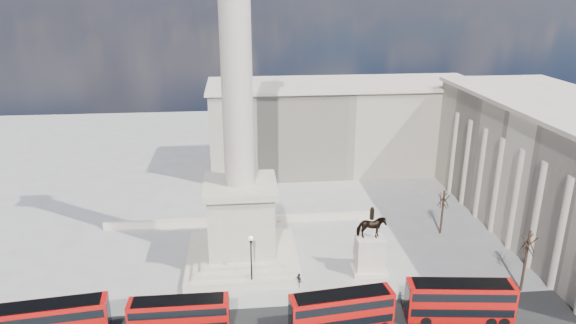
# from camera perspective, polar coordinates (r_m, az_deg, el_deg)

# --- Properties ---
(ground) EXTENTS (180.00, 180.00, 0.00)m
(ground) POSITION_cam_1_polar(r_m,az_deg,el_deg) (63.52, -4.99, -13.09)
(ground) COLOR #A3A09A
(ground) RESTS_ON ground
(nelsons_column) EXTENTS (14.00, 14.00, 49.85)m
(nelsons_column) POSITION_cam_1_polar(r_m,az_deg,el_deg) (62.42, -5.41, -0.51)
(nelsons_column) COLOR beige
(nelsons_column) RESTS_ON ground
(balustrade_wall) EXTENTS (40.00, 0.60, 1.10)m
(balustrade_wall) POSITION_cam_1_polar(r_m,az_deg,el_deg) (77.31, -5.22, -6.46)
(balustrade_wall) COLOR beige
(balustrade_wall) RESTS_ON ground
(building_east) EXTENTS (19.00, 46.00, 18.60)m
(building_east) POSITION_cam_1_polar(r_m,az_deg,el_deg) (81.85, 27.97, -0.61)
(building_east) COLOR beige
(building_east) RESTS_ON ground
(building_northeast) EXTENTS (51.00, 17.00, 16.60)m
(building_northeast) POSITION_cam_1_polar(r_m,az_deg,el_deg) (99.27, 6.09, 4.09)
(building_northeast) COLOR beige
(building_northeast) RESTS_ON ground
(red_bus_a) EXTENTS (11.09, 3.72, 4.41)m
(red_bus_a) POSITION_cam_1_polar(r_m,az_deg,el_deg) (57.78, -24.76, -15.85)
(red_bus_a) COLOR #B20C09
(red_bus_a) RESTS_ON ground
(red_bus_b) EXTENTS (10.01, 2.42, 4.05)m
(red_bus_b) POSITION_cam_1_polar(r_m,az_deg,el_deg) (55.07, -11.91, -16.41)
(red_bus_b) COLOR #B20C09
(red_bus_b) RESTS_ON ground
(red_bus_c) EXTENTS (10.84, 3.63, 4.31)m
(red_bus_c) POSITION_cam_1_polar(r_m,az_deg,el_deg) (54.73, 6.03, -16.14)
(red_bus_c) COLOR #B20C09
(red_bus_c) RESTS_ON ground
(red_bus_d) EXTENTS (11.28, 3.80, 4.49)m
(red_bus_d) POSITION_cam_1_polar(r_m,az_deg,el_deg) (58.66, 18.60, -14.39)
(red_bus_d) COLOR #B20C09
(red_bus_d) RESTS_ON ground
(victorian_lamp) EXTENTS (0.57, 0.57, 6.69)m
(victorian_lamp) POSITION_cam_1_polar(r_m,az_deg,el_deg) (60.43, -4.11, -10.53)
(victorian_lamp) COLOR black
(victorian_lamp) RESTS_ON ground
(equestrian_statue) EXTENTS (4.26, 3.20, 8.81)m
(equestrian_statue) POSITION_cam_1_polar(r_m,az_deg,el_deg) (64.43, 9.09, -9.61)
(equestrian_statue) COLOR beige
(equestrian_statue) RESTS_ON ground
(bare_tree_near) EXTENTS (1.85, 1.85, 8.08)m
(bare_tree_near) POSITION_cam_1_polar(r_m,az_deg,el_deg) (64.47, 25.17, -8.01)
(bare_tree_near) COLOR #332319
(bare_tree_near) RESTS_ON ground
(bare_tree_mid) EXTENTS (1.82, 1.82, 6.90)m
(bare_tree_mid) POSITION_cam_1_polar(r_m,az_deg,el_deg) (75.35, 16.92, -3.88)
(bare_tree_mid) COLOR #332319
(bare_tree_mid) RESTS_ON ground
(bare_tree_far) EXTENTS (1.91, 1.91, 7.80)m
(bare_tree_far) POSITION_cam_1_polar(r_m,az_deg,el_deg) (79.13, 23.59, -3.03)
(bare_tree_far) COLOR #332319
(bare_tree_far) RESTS_ON ground
(pedestrian_walking) EXTENTS (0.66, 0.49, 1.65)m
(pedestrian_walking) POSITION_cam_1_polar(r_m,az_deg,el_deg) (60.17, 12.33, -14.58)
(pedestrian_walking) COLOR #24252A
(pedestrian_walking) RESTS_ON ground
(pedestrian_standing) EXTENTS (1.09, 1.06, 1.77)m
(pedestrian_standing) POSITION_cam_1_polar(r_m,az_deg,el_deg) (63.55, 19.92, -13.33)
(pedestrian_standing) COLOR #24252A
(pedestrian_standing) RESTS_ON ground
(pedestrian_crossing) EXTENTS (0.89, 1.15, 1.82)m
(pedestrian_crossing) POSITION_cam_1_polar(r_m,az_deg,el_deg) (61.80, 1.23, -13.02)
(pedestrian_crossing) COLOR #24252A
(pedestrian_crossing) RESTS_ON ground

